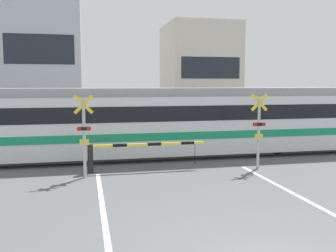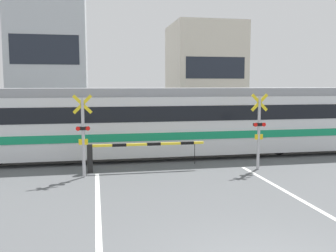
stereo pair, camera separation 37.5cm
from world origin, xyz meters
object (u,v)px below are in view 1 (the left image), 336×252
at_px(crossing_barrier_far, 182,130).
at_px(crossing_signal_right, 259,128).
at_px(crossing_barrier_near, 124,151).
at_px(pedestrian, 119,125).
at_px(commuter_train, 144,120).
at_px(crossing_signal_left, 84,132).

xyz_separation_m(crossing_barrier_far, crossing_signal_right, (1.46, -6.13, 0.82)).
xyz_separation_m(crossing_barrier_near, pedestrian, (0.44, 7.06, 0.20)).
xyz_separation_m(commuter_train, crossing_barrier_far, (2.48, 2.85, -0.88)).
distance_m(crossing_barrier_near, pedestrian, 7.08).
bearing_deg(crossing_signal_left, crossing_barrier_near, 24.94).
distance_m(crossing_signal_left, crossing_signal_right, 6.56).
bearing_deg(crossing_signal_left, crossing_signal_right, 0.00).
height_order(commuter_train, crossing_signal_left, commuter_train).
bearing_deg(crossing_signal_right, crossing_barrier_far, 103.38).
relative_size(crossing_barrier_near, crossing_signal_left, 1.53).
bearing_deg(commuter_train, crossing_signal_right, -39.85).
bearing_deg(crossing_signal_left, commuter_train, 51.32).
bearing_deg(crossing_signal_left, crossing_barrier_far, 50.21).
bearing_deg(crossing_barrier_near, crossing_barrier_far, 56.22).
bearing_deg(crossing_barrier_far, crossing_signal_right, -76.62).
bearing_deg(crossing_barrier_near, crossing_signal_left, -155.06).
height_order(crossing_barrier_far, crossing_signal_right, crossing_signal_right).
height_order(crossing_barrier_far, pedestrian, pedestrian).
xyz_separation_m(crossing_signal_right, pedestrian, (-4.66, 7.74, -0.62)).
distance_m(crossing_signal_right, pedestrian, 9.06).
bearing_deg(pedestrian, crossing_signal_right, -58.95).
xyz_separation_m(crossing_barrier_far, crossing_signal_left, (-5.11, -6.13, 0.82)).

